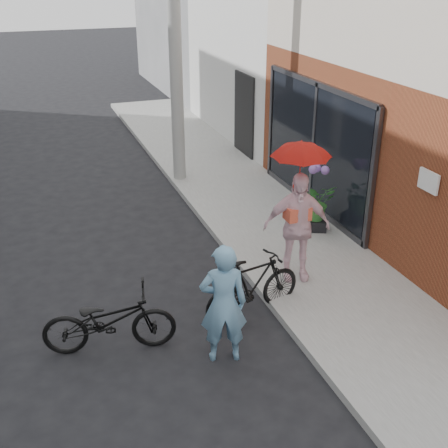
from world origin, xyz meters
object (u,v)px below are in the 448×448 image
officer (223,304)px  bike_left (109,320)px  planter (315,224)px  kimono_woman (297,227)px  utility_pole (174,23)px  bike_right (253,286)px

officer → bike_left: 1.53m
bike_left → officer: bearing=-105.2°
officer → bike_left: officer is taller
bike_left → planter: 4.69m
officer → bike_left: (-1.33, 0.67, -0.36)m
officer → planter: bearing=-121.7°
officer → kimono_woman: size_ratio=0.94×
officer → planter: size_ratio=4.23×
utility_pole → planter: size_ratio=18.17×
planter → utility_pole: bearing=114.6°
utility_pole → planter: utility_pole is taller
utility_pole → bike_right: utility_pole is taller
bike_right → officer: bearing=125.4°
kimono_woman → planter: (1.16, 1.43, -0.77)m
utility_pole → officer: 6.98m
utility_pole → bike_left: (-2.56, -5.65, -3.05)m
officer → bike_left: bearing=-13.0°
planter → kimono_woman: bearing=-129.1°
officer → bike_right: officer is taller
utility_pole → bike_right: bearing=-95.2°
bike_left → bike_right: 2.07m
bike_right → kimono_woman: size_ratio=0.90×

